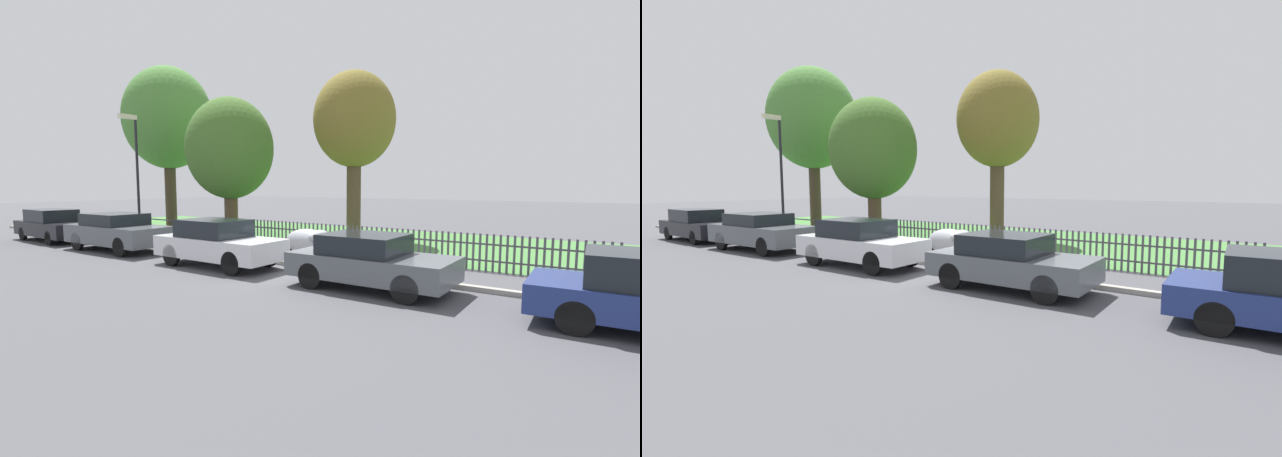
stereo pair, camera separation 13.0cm
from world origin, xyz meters
The scene contains 13 objects.
ground_plane centered at (0.00, 0.00, 0.00)m, with size 120.00×120.00×0.00m, color #4C4C51.
kerb_stone centered at (0.00, 0.10, 0.06)m, with size 42.96×0.20×0.12m, color #9E998E.
grass_strip centered at (0.00, 7.05, 0.01)m, with size 42.96×8.87×0.01m, color #477F3D.
park_fence centered at (0.00, 2.62, 0.53)m, with size 42.96×0.05×1.07m.
parked_car_silver_hatchback centered at (-13.18, -1.23, 0.69)m, with size 4.42×1.76×1.38m.
parked_car_black_saloon centered at (-8.16, -1.17, 0.73)m, with size 4.44×1.94×1.39m.
parked_car_navy_estate centered at (-2.72, -1.19, 0.72)m, with size 4.11×1.71×1.41m.
parked_car_red_compact centered at (2.34, -1.07, 0.67)m, with size 3.86×1.83×1.29m.
covered_motorcycle centered at (-0.86, 0.93, 0.64)m, with size 1.94×0.90×1.05m.
tree_nearest_kerb centered at (-13.41, 5.01, 6.04)m, with size 4.78×4.78×8.83m.
tree_behind_motorcycle centered at (-7.43, 3.85, 4.04)m, with size 3.94×3.94×6.35m.
tree_mid_park centered at (-2.52, 6.53, 5.18)m, with size 3.60×3.60×7.35m.
street_lamp centered at (-9.85, 0.68, 3.40)m, with size 0.20×0.79×5.35m.
Camera 1 is at (7.03, -9.90, 2.44)m, focal length 24.00 mm.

